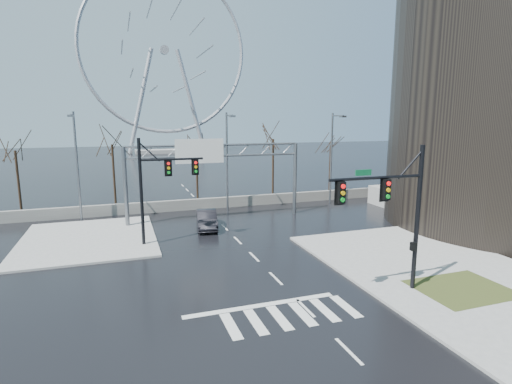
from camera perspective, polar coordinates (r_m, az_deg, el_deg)
name	(u,v)px	position (r m, az deg, el deg)	size (l,w,h in m)	color
ground	(276,278)	(24.23, 2.84, -12.23)	(260.00, 260.00, 0.00)	black
sidewalk_right_ext	(394,249)	(30.67, 19.17, -7.76)	(12.00, 10.00, 0.15)	gray
sidewalk_far	(89,239)	(34.13, -22.77, -6.17)	(10.00, 12.00, 0.15)	gray
grass_strip	(462,289)	(25.17, 27.36, -12.16)	(5.00, 4.00, 0.02)	#35401A
barrier_wall	(206,203)	(42.52, -7.21, -1.64)	(52.00, 0.50, 1.10)	slate
signal_mast_near	(398,206)	(21.95, 19.57, -1.88)	(5.52, 0.41, 8.00)	black
signal_mast_far	(157,181)	(30.15, -14.00, 1.51)	(4.72, 0.41, 8.00)	black
sign_gantry	(212,165)	(36.83, -6.33, 3.85)	(16.36, 0.40, 7.60)	slate
streetlight_left	(76,158)	(39.23, -24.28, 4.43)	(0.50, 2.55, 10.00)	slate
streetlight_mid	(228,154)	(40.42, -4.06, 5.46)	(0.50, 2.55, 10.00)	slate
streetlight_right	(333,151)	(45.03, 10.94, 5.79)	(0.50, 2.55, 10.00)	slate
tree_far_left	(16,158)	(45.93, -31.10, 4.20)	(3.50, 3.50, 7.00)	black
tree_left	(112,152)	(44.39, -19.82, 5.42)	(3.75, 3.75, 7.50)	black
tree_center	(197,156)	(46.21, -8.50, 5.08)	(3.25, 3.25, 6.50)	black
tree_right	(273,146)	(47.65, 2.47, 6.60)	(3.90, 3.90, 7.80)	black
tree_far_right	(330,151)	(51.60, 10.59, 5.82)	(3.40, 3.40, 6.80)	black
ferris_wheel	(165,57)	(117.74, -12.93, 18.27)	(45.00, 6.00, 50.91)	gray
car	(207,219)	(34.83, -7.05, -3.90)	(1.65, 4.74, 1.56)	black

